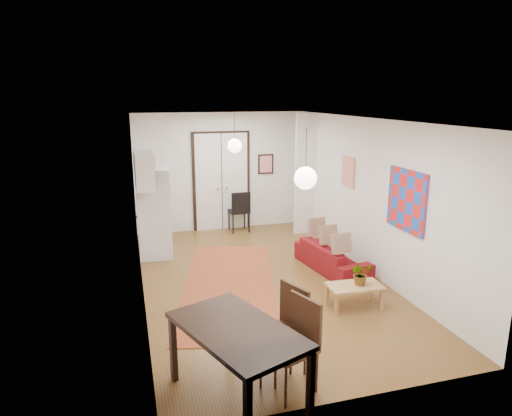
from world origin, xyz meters
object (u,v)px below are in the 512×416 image
object	(u,v)px
black_side_chair	(238,206)
dining_table	(237,336)
fridge	(155,213)
dining_chair_near	(276,321)
dining_chair_far	(286,335)
sofa	(332,257)
kitchen_counter	(154,223)
coffee_table	(355,288)

from	to	relation	value
black_side_chair	dining_table	bearing A→B (deg)	74.74
dining_table	fridge	bearing A→B (deg)	96.12
dining_chair_near	dining_chair_far	bearing A→B (deg)	-21.26
sofa	kitchen_counter	world-z (taller)	kitchen_counter
fridge	sofa	bearing A→B (deg)	-24.21
dining_chair_far	dining_chair_near	bearing A→B (deg)	158.74
kitchen_counter	black_side_chair	size ratio (longest dim) A/B	1.23
kitchen_counter	black_side_chair	world-z (taller)	black_side_chair
fridge	dining_chair_far	world-z (taller)	fridge
dining_chair_near	fridge	bearing A→B (deg)	172.83
fridge	dining_chair_far	xyz separation A→B (m)	(1.13, -4.87, -0.30)
fridge	black_side_chair	size ratio (longest dim) A/B	1.83
sofa	dining_chair_far	distance (m)	3.80
kitchen_counter	black_side_chair	bearing A→B (deg)	31.72
coffee_table	dining_table	world-z (taller)	dining_table
sofa	fridge	bearing A→B (deg)	54.01
dining_chair_near	dining_table	bearing A→B (deg)	-73.66
dining_chair_far	fridge	bearing A→B (deg)	171.85
fridge	dining_chair_near	world-z (taller)	fridge
coffee_table	kitchen_counter	world-z (taller)	kitchen_counter
dining_chair_near	dining_chair_far	xyz separation A→B (m)	(0.00, -0.35, 0.00)
dining_table	dining_chair_far	xyz separation A→B (m)	(0.60, 0.11, -0.15)
black_side_chair	coffee_table	bearing A→B (deg)	97.67
fridge	black_side_chair	distance (m)	2.56
sofa	black_side_chair	bearing A→B (deg)	11.52
fridge	dining_chair_near	size ratio (longest dim) A/B	1.71
sofa	dining_table	size ratio (longest dim) A/B	0.98
sofa	black_side_chair	world-z (taller)	black_side_chair
sofa	dining_table	bearing A→B (deg)	132.67
coffee_table	dining_chair_far	xyz separation A→B (m)	(-1.73, -1.59, 0.30)
dining_table	black_side_chair	size ratio (longest dim) A/B	1.77
fridge	dining_chair_near	xyz separation A→B (m)	(1.13, -4.52, -0.30)
coffee_table	black_side_chair	size ratio (longest dim) A/B	0.86
dining_table	dining_chair_near	distance (m)	0.77
kitchen_counter	dining_chair_far	distance (m)	5.48
kitchen_counter	dining_table	xyz separation A→B (m)	(0.53, -5.47, 0.20)
kitchen_counter	dining_chair_near	distance (m)	5.14
coffee_table	fridge	xyz separation A→B (m)	(-2.86, 3.29, 0.60)
kitchen_counter	dining_chair_far	xyz separation A→B (m)	(1.13, -5.36, 0.05)
kitchen_counter	fridge	distance (m)	0.60
dining_chair_far	kitchen_counter	bearing A→B (deg)	170.69
sofa	dining_chair_near	distance (m)	3.52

